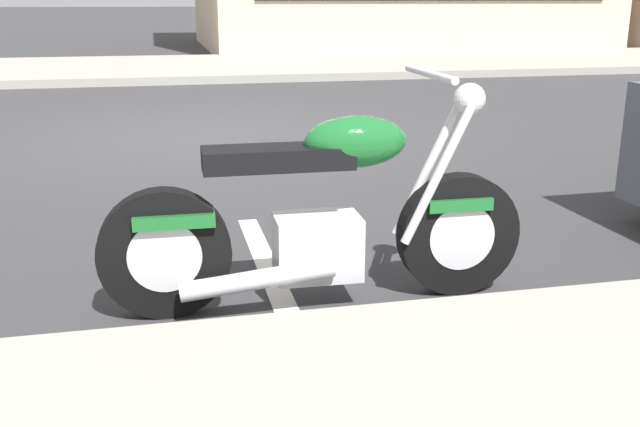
{
  "coord_description": "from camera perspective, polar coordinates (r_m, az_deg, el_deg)",
  "views": [
    {
      "loc": [
        -0.53,
        -7.75,
        1.41
      ],
      "look_at": [
        0.17,
        -4.61,
        0.45
      ],
      "focal_mm": 40.69,
      "sensor_mm": 36.0,
      "label": 1
    }
  ],
  "objects": [
    {
      "name": "parked_motorcycle",
      "position": [
        3.39,
        0.16,
        -0.48
      ],
      "size": [
        2.01,
        0.62,
        1.1
      ],
      "rotation": [
        0.0,
        0.0,
        -0.02
      ],
      "color": "black",
      "rests_on": "ground"
    },
    {
      "name": "ground_plane",
      "position": [
        7.89,
        -8.62,
        6.08
      ],
      "size": [
        260.0,
        260.0,
        0.0
      ],
      "primitive_type": "plane",
      "color": "#333335"
    },
    {
      "name": "parking_stall_stripe",
      "position": [
        3.79,
        -3.67,
        -5.26
      ],
      "size": [
        0.12,
        2.2,
        0.01
      ],
      "primitive_type": "cube",
      "color": "silver",
      "rests_on": "ground"
    }
  ]
}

